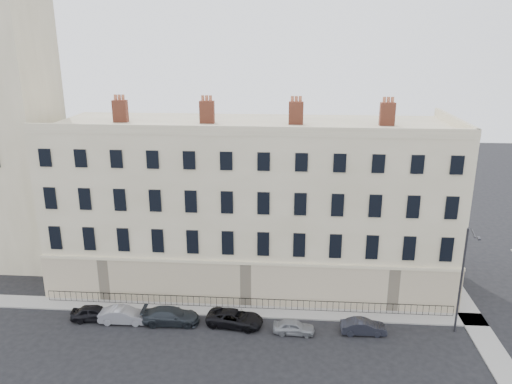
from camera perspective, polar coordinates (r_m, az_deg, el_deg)
ground at (r=39.61m, az=7.06°, el=-17.41°), size 160.00×160.00×0.00m
terrace at (r=47.11m, az=-0.49°, el=-1.23°), size 36.22×12.22×17.00m
church_tower at (r=54.35m, az=-27.03°, el=11.45°), size 8.00×8.13×44.00m
pavement_terrace at (r=44.42m, az=-6.57°, el=-13.13°), size 48.00×2.00×0.12m
pavement_east_return at (r=48.75m, az=22.41°, el=-11.50°), size 2.00×24.00×0.12m
railings at (r=43.98m, az=-1.24°, el=-12.59°), size 35.00×0.04×0.96m
car_a at (r=44.52m, az=-17.98°, el=-13.00°), size 3.91×1.97×1.28m
car_b at (r=43.50m, az=-14.90°, el=-13.45°), size 4.00×1.49×1.31m
car_c at (r=42.56m, az=-9.71°, el=-13.78°), size 4.75×2.11×1.35m
car_d at (r=41.78m, az=-2.43°, el=-14.22°), size 4.86×2.77×1.28m
car_e at (r=40.92m, az=4.34°, el=-15.13°), size 3.33×1.45×1.12m
car_f at (r=41.65m, az=12.16°, el=-14.83°), size 3.61×1.37×1.18m
streetlamp at (r=41.92m, az=22.54°, el=-8.92°), size 0.51×1.89×8.82m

